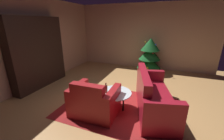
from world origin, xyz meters
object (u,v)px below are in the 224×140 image
Objects in this scene: book_stack_on_table at (115,91)px; decorated_tree at (150,55)px; bookshelf_unit at (42,53)px; coffee_table at (115,94)px; bottle_on_table at (106,89)px; armchair_red at (94,102)px; couch_red at (152,98)px.

book_stack_on_table is 3.11m from decorated_tree.
bookshelf_unit reaches higher than decorated_tree.
decorated_tree reaches higher than book_stack_on_table.
coffee_table is at bearing -97.06° from decorated_tree.
coffee_table is at bearing 27.35° from bottle_on_table.
bookshelf_unit is 2.59m from armchair_red.
decorated_tree is (0.37, 3.08, 0.24)m from book_stack_on_table.
bottle_on_table is 0.18× the size of decorated_tree.
couch_red reaches higher than coffee_table.
book_stack_on_table is (0.01, -0.01, 0.07)m from coffee_table.
armchair_red is 0.53× the size of couch_red.
bottle_on_table is 3.22m from decorated_tree.
coffee_table is (0.36, 0.36, 0.10)m from armchair_red.
armchair_red is 1.33× the size of coffee_table.
bottle_on_table is (-0.20, -0.08, 0.06)m from book_stack_on_table.
bottle_on_table is (-0.19, -0.10, 0.13)m from coffee_table.
bookshelf_unit reaches higher than bottle_on_table.
book_stack_on_table is at bearing -11.56° from bookshelf_unit.
decorated_tree is (0.57, 3.16, 0.18)m from bottle_on_table.
armchair_red is at bearing -137.58° from book_stack_on_table.
decorated_tree reaches higher than couch_red.
book_stack_on_table is (-0.81, -0.29, 0.15)m from couch_red.
armchair_red reaches higher than book_stack_on_table.
book_stack_on_table is at bearing 42.42° from armchair_red.
coffee_table is at bearing -161.40° from couch_red.
armchair_red is (2.31, -0.89, -0.76)m from bookshelf_unit.
decorated_tree is (0.38, 3.07, 0.31)m from coffee_table.
bookshelf_unit is 1.55× the size of decorated_tree.
couch_red is (3.50, -0.26, -0.75)m from bookshelf_unit.
bottle_on_table is (-1.01, -0.37, 0.22)m from couch_red.
decorated_tree reaches higher than coffee_table.
bottle_on_table is at bearing -157.07° from book_stack_on_table.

